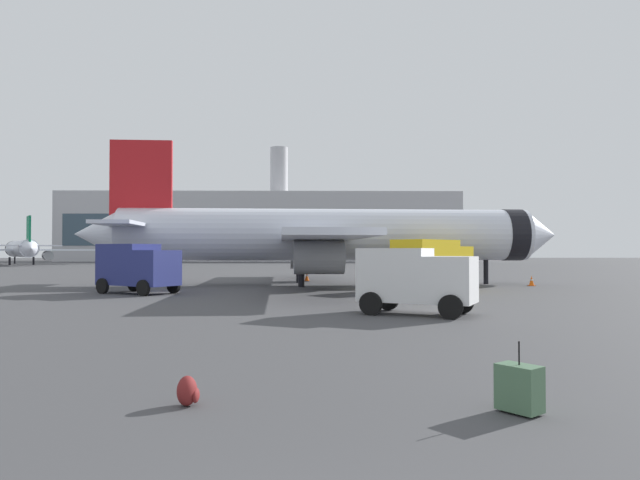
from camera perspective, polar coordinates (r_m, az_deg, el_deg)
airplane_at_gate at (r=41.60m, az=0.41°, el=0.49°), size 35.74×32.21×10.50m
airplane_taxiing at (r=114.28m, az=-27.98°, el=-0.79°), size 23.10×24.94×8.24m
service_truck at (r=34.67m, az=-17.97°, el=-2.52°), size 5.24×4.37×2.90m
fuel_truck at (r=36.92m, az=11.30°, el=-2.21°), size 5.96×5.92×3.20m
cargo_van at (r=22.49m, az=9.61°, el=-3.75°), size 4.83×3.85×2.60m
safety_cone_near at (r=46.94m, az=-1.34°, el=-3.68°), size 0.44×0.44×0.79m
safety_cone_mid at (r=42.98m, az=20.59°, el=-3.88°), size 0.44×0.44×0.74m
rolling_suitcase at (r=9.44m, az=19.49°, el=-13.90°), size 0.71×0.75×1.10m
traveller_backpack at (r=9.61m, az=-13.20°, el=-14.66°), size 0.36×0.40×0.48m
terminal_building at (r=142.11m, az=-5.80°, el=1.26°), size 95.55×20.63×28.52m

